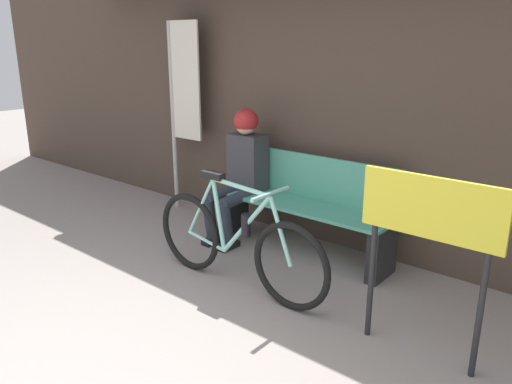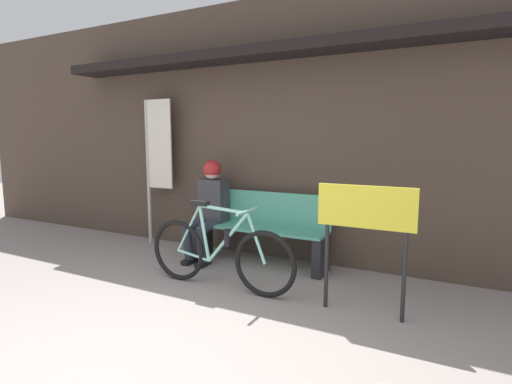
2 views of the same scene
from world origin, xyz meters
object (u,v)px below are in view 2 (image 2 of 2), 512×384
Objects in this scene: person_seated at (209,203)px; signboard at (365,219)px; park_bench_near at (259,230)px; bicycle at (219,254)px; banner_pole at (156,154)px.

person_seated reaches higher than signboard.
bicycle reaches higher than park_bench_near.
person_seated reaches higher than park_bench_near.
bicycle is 1.51m from signboard.
banner_pole is at bearing 162.75° from signboard.
park_bench_near is 1.52× the size of signboard.
park_bench_near is 0.91m from bicycle.
bicycle is 2.18m from banner_pole.
person_seated is 0.61× the size of banner_pole.
person_seated reaches higher than bicycle.
person_seated is (-0.65, 0.80, 0.36)m from bicycle.
bicycle is at bearing -89.21° from park_bench_near.
banner_pole is at bearing 176.15° from park_bench_near.
banner_pole reaches higher than park_bench_near.
banner_pole is (-1.68, 0.11, 0.88)m from park_bench_near.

